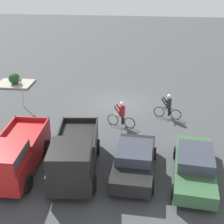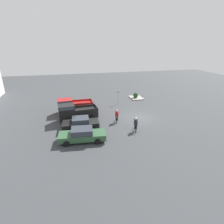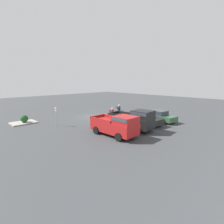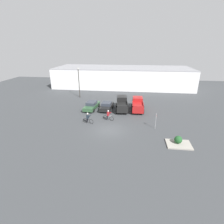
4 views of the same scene
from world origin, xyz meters
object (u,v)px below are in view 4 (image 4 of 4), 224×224
object	(u,v)px
cyclist_0	(108,115)
pickup_truck_0	(122,104)
lamppost	(79,80)
fire_lane_sign	(156,119)
cyclist_1	(88,118)
sedan_0	(92,105)
pickup_truck_1	(138,104)
sedan_1	(107,106)
shrub	(178,140)

from	to	relation	value
cyclist_0	pickup_truck_0	bearing A→B (deg)	70.71
lamppost	fire_lane_sign	bearing A→B (deg)	-42.89
cyclist_1	lamppost	distance (m)	14.87
cyclist_0	fire_lane_sign	world-z (taller)	fire_lane_sign
sedan_0	fire_lane_sign	xyz separation A→B (m)	(10.80, -6.86, 0.70)
sedan_0	pickup_truck_1	xyz separation A→B (m)	(8.39, 0.56, 0.38)
pickup_truck_0	sedan_1	bearing A→B (deg)	-170.15
shrub	cyclist_0	bearing A→B (deg)	146.54
sedan_1	shrub	distance (m)	14.86
pickup_truck_1	sedan_1	bearing A→B (deg)	-173.68
sedan_1	cyclist_1	world-z (taller)	cyclist_1
cyclist_1	fire_lane_sign	bearing A→B (deg)	-3.78
sedan_0	lamppost	xyz separation A→B (m)	(-4.49, 7.35, 3.15)
sedan_0	pickup_truck_1	bearing A→B (deg)	3.80
pickup_truck_1	shrub	bearing A→B (deg)	-67.89
sedan_0	cyclist_1	distance (m)	6.26
cyclist_0	shrub	size ratio (longest dim) A/B	1.91
cyclist_1	sedan_1	bearing A→B (deg)	72.54
pickup_truck_1	fire_lane_sign	size ratio (longest dim) A/B	2.11
sedan_0	cyclist_1	world-z (taller)	cyclist_1
sedan_1	pickup_truck_1	xyz separation A→B (m)	(5.59, 0.62, 0.36)
fire_lane_sign	shrub	distance (m)	4.63
cyclist_0	lamppost	distance (m)	14.93
fire_lane_sign	cyclist_0	bearing A→B (deg)	163.10
pickup_truck_1	fire_lane_sign	world-z (taller)	fire_lane_sign
sedan_0	shrub	xyz separation A→B (m)	(13.02, -10.84, -0.10)
cyclist_0	pickup_truck_1	bearing A→B (deg)	48.74
sedan_0	pickup_truck_1	world-z (taller)	pickup_truck_1
lamppost	pickup_truck_0	bearing A→B (deg)	-34.57
sedan_0	pickup_truck_0	world-z (taller)	pickup_truck_0
sedan_0	cyclist_0	size ratio (longest dim) A/B	2.81
sedan_0	cyclist_1	size ratio (longest dim) A/B	2.81
pickup_truck_1	shrub	size ratio (longest dim) A/B	5.34
shrub	lamppost	bearing A→B (deg)	133.93
pickup_truck_1	fire_lane_sign	bearing A→B (deg)	-72.03
pickup_truck_1	cyclist_0	world-z (taller)	pickup_truck_1
sedan_0	lamppost	size ratio (longest dim) A/B	0.76
cyclist_1	shrub	distance (m)	13.01
sedan_0	sedan_1	distance (m)	2.80
lamppost	pickup_truck_1	bearing A→B (deg)	-27.78
sedan_0	pickup_truck_1	size ratio (longest dim) A/B	1.01
lamppost	sedan_1	bearing A→B (deg)	-45.46
sedan_1	lamppost	distance (m)	10.86
sedan_1	lamppost	bearing A→B (deg)	134.54
sedan_0	cyclist_0	bearing A→B (deg)	-51.42
sedan_1	cyclist_1	bearing A→B (deg)	-107.46
sedan_0	shrub	world-z (taller)	sedan_0
pickup_truck_1	shrub	distance (m)	12.31
sedan_0	sedan_1	xyz separation A→B (m)	(2.80, -0.06, 0.02)
pickup_truck_0	fire_lane_sign	size ratio (longest dim) A/B	2.18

